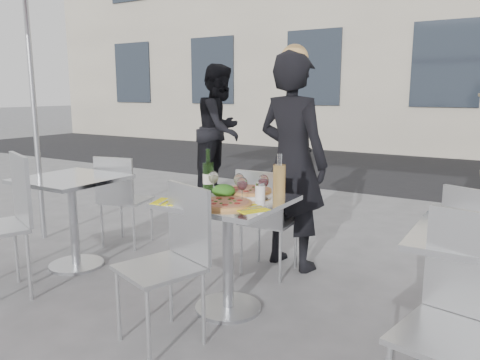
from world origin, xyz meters
The scene contains 23 objects.
ground centered at (0.00, 0.00, 0.00)m, with size 80.00×80.00×0.00m, color slate.
street_asphalt centered at (0.00, 6.50, 0.00)m, with size 24.00×5.00×0.00m, color black.
main_table centered at (0.00, 0.00, 0.54)m, with size 0.72×0.72×0.75m.
side_table_left centered at (-1.50, 0.00, 0.54)m, with size 0.72×0.72×0.75m.
chair_far centered at (-0.07, 0.63, 0.50)m, with size 0.41×0.42×0.85m.
chair_near centered at (-0.07, -0.46, 0.53)m, with size 0.52×0.53×0.90m.
side_chair_lfar centered at (-1.53, 0.56, 0.51)m, with size 0.47×0.48×0.85m.
side_chair_lnear centered at (-1.46, -0.61, 0.59)m, with size 0.59×0.60×1.00m.
side_chair_rnear centered at (1.44, -0.46, 0.56)m, with size 0.50×0.51×0.94m.
woman_diner centered at (0.00, 0.95, 0.87)m, with size 0.63×0.41×1.73m, color black.
pedestrian_a centered at (-2.10, 3.06, 0.90)m, with size 0.88×0.68×1.80m, color black.
pizza_near centered at (0.07, -0.13, 0.76)m, with size 0.33×0.33×0.02m.
pizza_far centered at (0.02, 0.22, 0.77)m, with size 0.36×0.36×0.03m.
salad_plate centered at (-0.05, 0.03, 0.79)m, with size 0.22×0.22×0.09m.
wine_bottle centered at (-0.24, 0.13, 0.86)m, with size 0.07×0.08×0.29m.
carafe centered at (0.27, 0.18, 0.87)m, with size 0.08×0.08×0.29m.
sugar_shaker centered at (0.18, 0.11, 0.80)m, with size 0.06×0.06×0.11m.
wineglass_white_a centered at (-0.16, 0.07, 0.86)m, with size 0.07×0.07×0.16m.
wineglass_white_b centered at (0.03, 0.09, 0.86)m, with size 0.07×0.07×0.16m.
wineglass_red_a centered at (0.12, -0.01, 0.86)m, with size 0.07×0.07×0.16m.
wineglass_red_b centered at (0.19, 0.13, 0.86)m, with size 0.07×0.07×0.16m.
napkin_left centered at (-0.27, -0.25, 0.75)m, with size 0.22×0.22×0.01m.
napkin_right centered at (0.25, -0.14, 0.75)m, with size 0.24×0.24×0.01m.
Camera 1 is at (1.58, -2.43, 1.42)m, focal length 35.00 mm.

